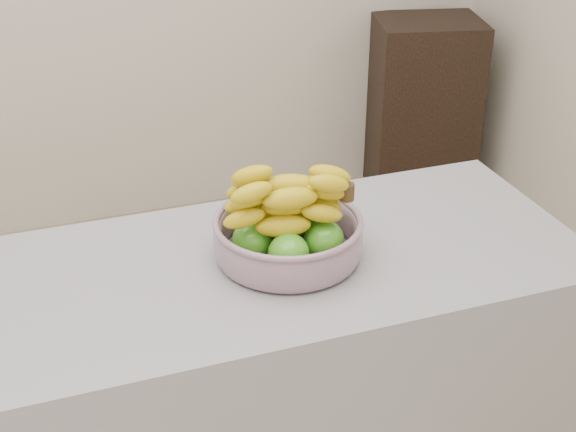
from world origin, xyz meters
The scene contains 2 objects.
cabinet centered at (1.65, 1.78, 0.43)m, with size 0.47×0.38×0.85m, color black.
fruit_bowl centered at (0.35, 0.01, 0.96)m, with size 0.32×0.32×0.20m.
Camera 1 is at (-0.14, -1.38, 1.81)m, focal length 50.00 mm.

